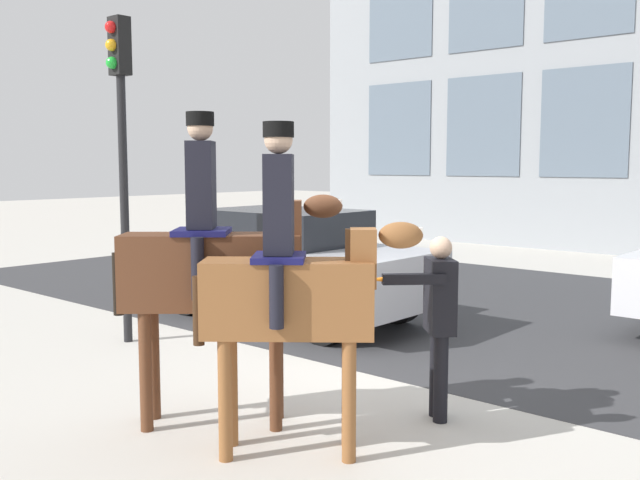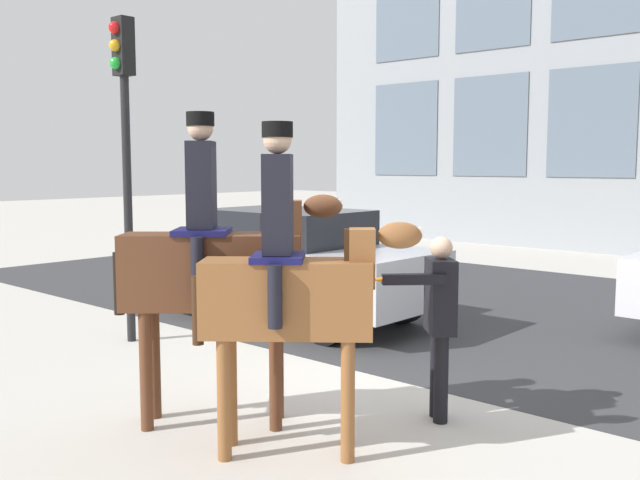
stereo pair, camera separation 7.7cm
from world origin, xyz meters
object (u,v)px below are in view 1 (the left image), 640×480
mounted_horse_lead (215,264)px  mounted_horse_companion (292,288)px  pedestrian_bystander (438,313)px  street_car_near_lane (288,262)px  traffic_light (121,128)px

mounted_horse_lead → mounted_horse_companion: size_ratio=1.05×
pedestrian_bystander → street_car_near_lane: pedestrian_bystander is taller
mounted_horse_companion → traffic_light: traffic_light is taller
traffic_light → pedestrian_bystander: bearing=2.8°
mounted_horse_lead → traffic_light: size_ratio=0.67×
pedestrian_bystander → mounted_horse_lead: bearing=-0.2°
mounted_horse_companion → street_car_near_lane: size_ratio=0.59×
street_car_near_lane → traffic_light: (-0.62, -2.40, 1.90)m
mounted_horse_lead → traffic_light: (-3.15, 1.17, 1.33)m
mounted_horse_companion → street_car_near_lane: mounted_horse_companion is taller
pedestrian_bystander → traffic_light: traffic_light is taller
mounted_horse_lead → street_car_near_lane: (-2.54, 3.57, -0.58)m
mounted_horse_companion → pedestrian_bystander: mounted_horse_companion is taller
mounted_horse_lead → street_car_near_lane: 4.42m
mounted_horse_lead → mounted_horse_companion: 0.95m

